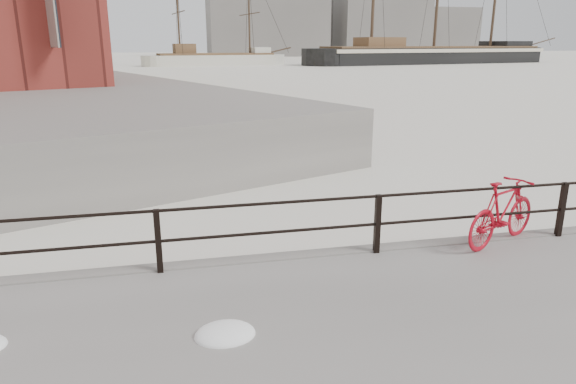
{
  "coord_description": "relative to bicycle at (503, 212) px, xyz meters",
  "views": [
    {
      "loc": [
        -6.66,
        -7.57,
        3.72
      ],
      "look_at": [
        -4.64,
        1.5,
        1.0
      ],
      "focal_mm": 32.0,
      "sensor_mm": 36.0,
      "label": 1
    }
  ],
  "objects": [
    {
      "name": "schooner_mid",
      "position": [
        2.06,
        81.26,
        -0.93
      ],
      "size": [
        27.39,
        14.96,
        18.95
      ],
      "primitive_type": null,
      "rotation": [
        0.0,
        0.0,
        0.16
      ],
      "color": "beige",
      "rests_on": "ground"
    },
    {
      "name": "industrial_west",
      "position": [
        21.26,
        140.25,
        8.07
      ],
      "size": [
        32.0,
        18.0,
        18.0
      ],
      "primitive_type": "cube",
      "color": "gray",
      "rests_on": "ground"
    },
    {
      "name": "bicycle",
      "position": [
        0.0,
        0.0,
        0.0
      ],
      "size": [
        1.86,
        1.06,
        1.16
      ],
      "primitive_type": "imported",
      "rotation": [
        0.0,
        0.0,
        0.43
      ],
      "color": "#B10B1B",
      "rests_on": "promenade"
    },
    {
      "name": "ground",
      "position": [
        1.26,
        0.25,
        -0.93
      ],
      "size": [
        400.0,
        400.0,
        0.0
      ],
      "primitive_type": "plane",
      "color": "white",
      "rests_on": "ground"
    },
    {
      "name": "industrial_mid",
      "position": [
        56.26,
        145.25,
        11.07
      ],
      "size": [
        26.0,
        20.0,
        24.0
      ],
      "primitive_type": "cube",
      "color": "gray",
      "rests_on": "ground"
    },
    {
      "name": "barque_black",
      "position": [
        41.35,
        81.05,
        -0.93
      ],
      "size": [
        60.7,
        29.45,
        33.05
      ],
      "primitive_type": null,
      "rotation": [
        0.0,
        0.0,
        0.19
      ],
      "color": "black",
      "rests_on": "ground"
    },
    {
      "name": "guardrail",
      "position": [
        1.26,
        0.1,
        -0.08
      ],
      "size": [
        28.0,
        0.1,
        1.0
      ],
      "primitive_type": null,
      "color": "black",
      "rests_on": "promenade"
    },
    {
      "name": "industrial_east",
      "position": [
        79.26,
        150.25,
        6.07
      ],
      "size": [
        20.0,
        16.0,
        14.0
      ],
      "primitive_type": "cube",
      "color": "gray",
      "rests_on": "ground"
    }
  ]
}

